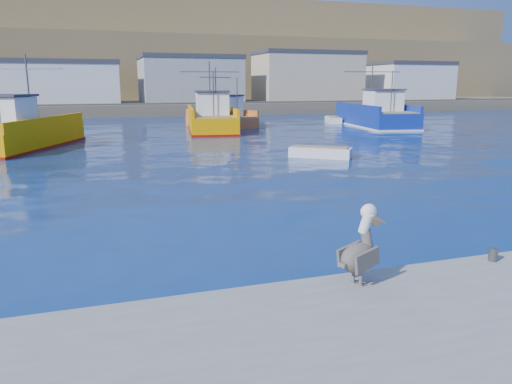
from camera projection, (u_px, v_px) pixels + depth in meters
ground at (309, 249)px, 13.67m from camera, size 260.00×260.00×0.00m
dock_bollards at (403, 267)px, 10.57m from camera, size 36.20×0.20×0.30m
far_shore at (110, 63)px, 112.93m from camera, size 200.00×81.00×24.00m
trawler_yellow_a at (22, 133)px, 34.66m from camera, size 8.06×12.16×6.55m
trawler_yellow_b at (211, 119)px, 47.58m from camera, size 6.08×12.57×6.61m
trawler_blue at (376, 116)px, 52.35m from camera, size 6.50×13.44×6.72m
boat_orange at (223, 117)px, 51.79m from camera, size 6.39×8.62×6.06m
skiff_mid at (320, 153)px, 30.57m from camera, size 3.76×3.31×0.81m
skiff_far at (333, 120)px, 57.42m from camera, size 2.61×4.27×0.88m
pelican at (361, 251)px, 9.92m from camera, size 1.30×0.78×1.63m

